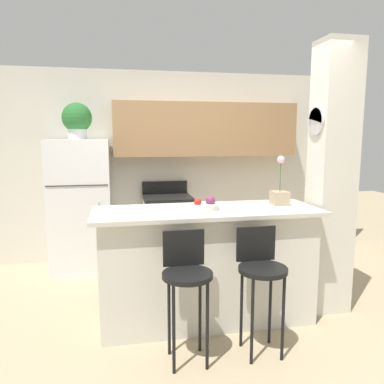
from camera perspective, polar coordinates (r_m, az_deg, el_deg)
name	(u,v)px	position (r m, az deg, el deg)	size (l,w,h in m)	color
ground_plane	(206,319)	(3.68, 2.21, -18.80)	(14.00, 14.00, 0.00)	tan
wall_back	(186,152)	(5.18, -0.93, 6.16)	(5.60, 0.38, 2.55)	silver
pillar_right	(332,180)	(3.78, 20.50, 1.76)	(0.38, 0.32, 2.55)	silver
counter_bar	(207,265)	(3.47, 2.26, -11.04)	(2.01, 0.72, 1.05)	silver
refrigerator	(81,206)	(4.88, -16.59, -2.02)	(0.73, 0.68, 1.65)	white
stove_range	(168,229)	(5.00, -3.70, -5.70)	(0.62, 0.64, 1.07)	white
bar_stool_left	(186,276)	(2.84, -0.85, -12.69)	(0.38, 0.38, 0.98)	black
bar_stool_right	(261,271)	(3.00, 10.45, -11.69)	(0.38, 0.38, 0.98)	black
potted_plant_on_fridge	(77,120)	(4.81, -17.13, 10.51)	(0.36, 0.36, 0.44)	silver
orchid_vase	(280,194)	(3.62, 13.22, -0.27)	(0.15, 0.15, 0.46)	tan
fruit_bowl	(204,206)	(3.30, 1.90, -2.08)	(0.26, 0.26, 0.12)	silver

